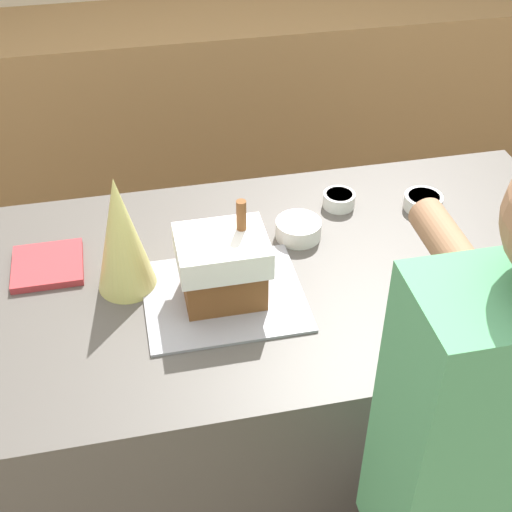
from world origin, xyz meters
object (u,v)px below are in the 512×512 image
Objects in this scene: candy_bowl_far_left at (298,228)px; candy_bowl_near_tray_right at (339,199)px; decorative_tree at (121,235)px; baking_tray at (224,296)px; person at (480,509)px; cookbook at (48,265)px; gingerbread_house at (223,266)px; candy_bowl_front_corner at (423,201)px.

candy_bowl_far_left is 1.35× the size of candy_bowl_near_tray_right.
candy_bowl_near_tray_right is (0.63, 0.23, -0.14)m from decorative_tree.
person is (0.39, -0.66, -0.05)m from baking_tray.
cookbook is (-0.68, 0.00, -0.02)m from candy_bowl_far_left.
candy_bowl_far_left is 0.08× the size of person.
person reaches higher than candy_bowl_near_tray_right.
baking_tray is 1.23× the size of decorative_tree.
cookbook is (-0.43, 0.21, -0.09)m from gingerbread_house.
candy_bowl_near_tray_right is at bearing 39.22° from gingerbread_house.
candy_bowl_front_corner is 0.96m from person.
baking_tray is 1.54× the size of gingerbread_house.
baking_tray is at bearing -157.34° from candy_bowl_front_corner.
candy_bowl_far_left is at bearing -0.13° from cookbook.
baking_tray is 0.52m from candy_bowl_near_tray_right.
candy_bowl_front_corner is 0.07× the size of person.
decorative_tree reaches higher than baking_tray.
candy_bowl_front_corner is at bearing 74.78° from person.
person is at bearing -59.42° from baking_tray.
decorative_tree is 1.77× the size of cookbook.
cookbook is at bearing -176.86° from candy_bowl_front_corner.
candy_bowl_near_tray_right is 0.98m from person.
baking_tray is 0.29m from decorative_tree.
candy_bowl_far_left reaches higher than candy_bowl_near_tray_right.
decorative_tree reaches higher than candy_bowl_far_left.
candy_bowl_far_left is 0.40m from candy_bowl_front_corner.
person reaches higher than cookbook.
candy_bowl_near_tray_right is (0.40, 0.33, -0.08)m from gingerbread_house.
candy_bowl_near_tray_right is 0.06× the size of person.
baking_tray is 2.18× the size of cookbook.
decorative_tree is at bearing -167.11° from candy_bowl_far_left.
gingerbread_house is at bearing -22.78° from decorative_tree.
cookbook is at bearing 154.34° from baking_tray.
baking_tray is 0.32m from candy_bowl_far_left.
cookbook is at bearing 151.29° from decorative_tree.
candy_bowl_front_corner is at bearing -14.17° from candy_bowl_near_tray_right.
decorative_tree is 2.54× the size of candy_bowl_far_left.
candy_bowl_near_tray_right is (0.40, 0.33, 0.02)m from baking_tray.
decorative_tree is 0.27m from cookbook.
person is at bearing -59.46° from gingerbread_house.
candy_bowl_front_corner is 0.62× the size of cookbook.
candy_bowl_near_tray_right is at bearing 19.99° from decorative_tree.
candy_bowl_near_tray_right is at bearing 8.12° from cookbook.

